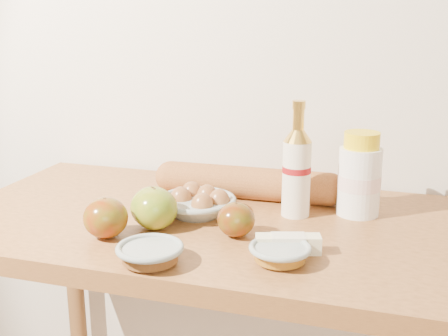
{
  "coord_description": "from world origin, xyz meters",
  "views": [
    {
      "loc": [
        0.32,
        0.11,
        1.32
      ],
      "look_at": [
        0.0,
        1.15,
        1.02
      ],
      "focal_mm": 45.0,
      "sensor_mm": 36.0,
      "label": 1
    }
  ],
  "objects_px": {
    "bourbon_bottle": "(297,170)",
    "baguette": "(247,183)",
    "table": "(228,272)",
    "cream_bottle": "(359,177)",
    "egg_bowl": "(198,203)"
  },
  "relations": [
    {
      "from": "cream_bottle",
      "to": "egg_bowl",
      "type": "bearing_deg",
      "value": -163.33
    },
    {
      "from": "bourbon_bottle",
      "to": "cream_bottle",
      "type": "xyz_separation_m",
      "value": [
        0.13,
        0.05,
        -0.02
      ]
    },
    {
      "from": "baguette",
      "to": "bourbon_bottle",
      "type": "bearing_deg",
      "value": -33.32
    },
    {
      "from": "cream_bottle",
      "to": "baguette",
      "type": "bearing_deg",
      "value": 172.03
    },
    {
      "from": "cream_bottle",
      "to": "table",
      "type": "bearing_deg",
      "value": -157.16
    },
    {
      "from": "bourbon_bottle",
      "to": "baguette",
      "type": "xyz_separation_m",
      "value": [
        -0.13,
        0.08,
        -0.06
      ]
    },
    {
      "from": "table",
      "to": "bourbon_bottle",
      "type": "xyz_separation_m",
      "value": [
        0.13,
        0.07,
        0.22
      ]
    },
    {
      "from": "table",
      "to": "baguette",
      "type": "bearing_deg",
      "value": 88.7
    },
    {
      "from": "bourbon_bottle",
      "to": "egg_bowl",
      "type": "xyz_separation_m",
      "value": [
        -0.2,
        -0.06,
        -0.08
      ]
    },
    {
      "from": "cream_bottle",
      "to": "baguette",
      "type": "relative_size",
      "value": 0.4
    },
    {
      "from": "table",
      "to": "egg_bowl",
      "type": "distance_m",
      "value": 0.16
    },
    {
      "from": "table",
      "to": "bourbon_bottle",
      "type": "height_order",
      "value": "bourbon_bottle"
    },
    {
      "from": "cream_bottle",
      "to": "egg_bowl",
      "type": "height_order",
      "value": "cream_bottle"
    },
    {
      "from": "bourbon_bottle",
      "to": "table",
      "type": "bearing_deg",
      "value": -147.45
    },
    {
      "from": "cream_bottle",
      "to": "baguette",
      "type": "xyz_separation_m",
      "value": [
        -0.25,
        0.03,
        -0.05
      ]
    }
  ]
}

